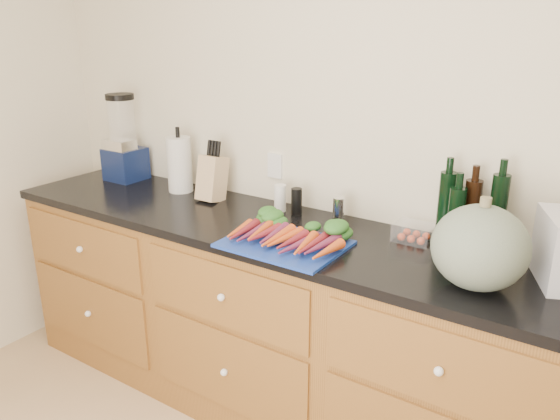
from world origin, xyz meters
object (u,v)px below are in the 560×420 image
Objects in this scene: tomato_box at (414,233)px; paper_towel at (180,165)px; cutting_board at (284,244)px; carrots at (289,234)px; squash at (480,247)px; blender_appliance at (123,143)px; knife_block at (212,178)px.

paper_towel is at bearing -179.55° from tomato_box.
cutting_board is at bearing -20.42° from paper_towel.
squash reaches higher than carrots.
paper_towel reaches higher than squash.
tomato_box is at bearing 0.45° from paper_towel.
knife_block is (0.65, -0.02, -0.10)m from blender_appliance.
tomato_box is at bearing 1.66° from knife_block.
squash is 1.43× the size of knife_block.
squash reaches higher than cutting_board.
blender_appliance reaches higher than paper_towel.
blender_appliance is 0.42m from paper_towel.
paper_towel is (-0.86, 0.28, 0.11)m from carrots.
blender_appliance is at bearing 172.52° from squash.
cutting_board is 2.12× the size of knife_block.
squash is at bearing -10.29° from knife_block.
paper_towel is 1.28m from tomato_box.
tomato_box is (0.41, 0.33, 0.03)m from cutting_board.
blender_appliance is at bearing 167.52° from carrots.
carrots reaches higher than tomato_box.
knife_block is 1.44× the size of tomato_box.
carrots is (0.00, 0.04, 0.03)m from cutting_board.
blender_appliance is 1.67× the size of paper_towel.
carrots is 1.60× the size of paper_towel.
squash is at bearing -7.48° from blender_appliance.
knife_block is (-1.35, 0.25, -0.03)m from squash.
carrots is 0.96× the size of blender_appliance.
cutting_board is 3.04× the size of tomato_box.
carrots is at bearing -178.52° from squash.
cutting_board is 0.74m from squash.
cutting_board is at bearing -175.73° from squash.
blender_appliance is 0.66m from knife_block.
knife_block is at bearing -178.34° from tomato_box.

